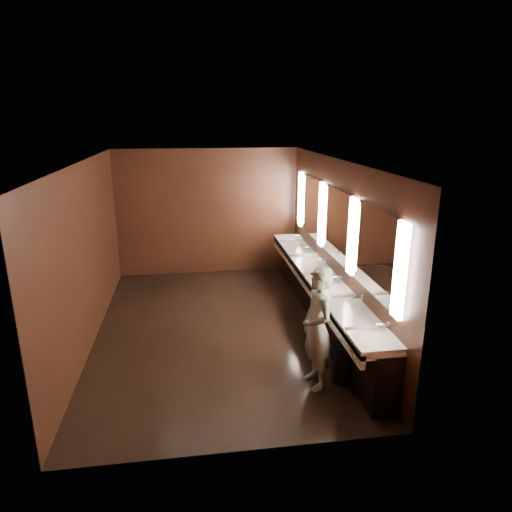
# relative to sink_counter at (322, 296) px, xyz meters

# --- Properties ---
(floor) EXTENTS (6.00, 6.00, 0.00)m
(floor) POSITION_rel_sink_counter_xyz_m (-1.79, -0.00, -0.50)
(floor) COLOR black
(floor) RESTS_ON ground
(ceiling) EXTENTS (4.00, 6.00, 0.02)m
(ceiling) POSITION_rel_sink_counter_xyz_m (-1.79, -0.00, 2.30)
(ceiling) COLOR #2D2D2B
(ceiling) RESTS_ON wall_back
(wall_back) EXTENTS (4.00, 0.02, 2.80)m
(wall_back) POSITION_rel_sink_counter_xyz_m (-1.79, 3.00, 0.90)
(wall_back) COLOR black
(wall_back) RESTS_ON floor
(wall_front) EXTENTS (4.00, 0.02, 2.80)m
(wall_front) POSITION_rel_sink_counter_xyz_m (-1.79, -3.00, 0.90)
(wall_front) COLOR black
(wall_front) RESTS_ON floor
(wall_left) EXTENTS (0.02, 6.00, 2.80)m
(wall_left) POSITION_rel_sink_counter_xyz_m (-3.79, -0.00, 0.90)
(wall_left) COLOR black
(wall_left) RESTS_ON floor
(wall_right) EXTENTS (0.02, 6.00, 2.80)m
(wall_right) POSITION_rel_sink_counter_xyz_m (0.21, -0.00, 0.90)
(wall_right) COLOR black
(wall_right) RESTS_ON floor
(sink_counter) EXTENTS (0.55, 5.40, 1.01)m
(sink_counter) POSITION_rel_sink_counter_xyz_m (0.00, 0.00, 0.00)
(sink_counter) COLOR black
(sink_counter) RESTS_ON floor
(mirror_band) EXTENTS (0.06, 5.03, 1.15)m
(mirror_band) POSITION_rel_sink_counter_xyz_m (0.19, -0.00, 1.25)
(mirror_band) COLOR #FDE3D0
(mirror_band) RESTS_ON wall_right
(person) EXTENTS (0.46, 0.64, 1.65)m
(person) POSITION_rel_sink_counter_xyz_m (-0.62, -1.87, 0.33)
(person) COLOR #80BBBF
(person) RESTS_ON floor
(trash_bin) EXTENTS (0.36, 0.36, 0.52)m
(trash_bin) POSITION_rel_sink_counter_xyz_m (-0.22, -1.83, -0.23)
(trash_bin) COLOR black
(trash_bin) RESTS_ON floor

